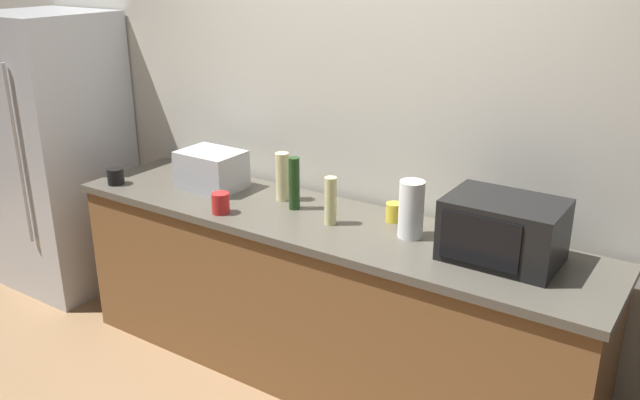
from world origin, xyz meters
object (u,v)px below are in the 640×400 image
(mug_yellow, at_px, (394,212))
(microwave, at_px, (503,230))
(mug_black, at_px, (116,176))
(bottle_hand_soap, at_px, (282,177))
(bottle_wine, at_px, (294,183))
(paper_towel_roll, at_px, (411,209))
(toaster_oven, at_px, (212,170))
(bottle_vinegar, at_px, (331,201))
(mug_red, at_px, (221,203))
(refrigerator, at_px, (59,154))

(mug_yellow, bearing_deg, microwave, -12.46)
(microwave, relative_size, mug_black, 5.11)
(bottle_hand_soap, relative_size, bottle_wine, 0.94)
(microwave, distance_m, mug_yellow, 0.60)
(mug_yellow, bearing_deg, paper_towel_roll, -39.84)
(toaster_oven, bearing_deg, microwave, -0.42)
(bottle_vinegar, height_order, bottle_wine, bottle_wine)
(mug_red, distance_m, mug_yellow, 0.87)
(paper_towel_roll, relative_size, bottle_vinegar, 1.14)
(toaster_oven, bearing_deg, bottle_wine, -1.25)
(refrigerator, xyz_separation_m, toaster_oven, (1.29, 0.06, 0.10))
(mug_red, distance_m, mug_black, 0.80)
(microwave, height_order, mug_black, microwave)
(bottle_vinegar, xyz_separation_m, mug_red, (-0.54, -0.19, -0.07))
(microwave, height_order, toaster_oven, microwave)
(paper_towel_roll, relative_size, bottle_hand_soap, 1.05)
(paper_towel_roll, bearing_deg, mug_black, -171.80)
(bottle_wine, relative_size, mug_black, 2.90)
(refrigerator, xyz_separation_m, bottle_vinegar, (2.13, -0.02, 0.12))
(bottle_vinegar, height_order, mug_yellow, bottle_vinegar)
(refrigerator, bearing_deg, mug_red, -7.46)
(microwave, xyz_separation_m, bottle_wine, (-1.09, -0.00, 0.00))
(toaster_oven, relative_size, bottle_vinegar, 1.44)
(toaster_oven, xyz_separation_m, bottle_wine, (0.57, -0.01, 0.03))
(paper_towel_roll, height_order, mug_red, paper_towel_roll)
(toaster_oven, bearing_deg, mug_yellow, 6.17)
(bottle_vinegar, xyz_separation_m, bottle_wine, (-0.26, 0.07, 0.02))
(mug_black, bearing_deg, paper_towel_roll, 8.20)
(bottle_vinegar, bearing_deg, microwave, 4.85)
(bottle_vinegar, distance_m, mug_yellow, 0.32)
(paper_towel_roll, height_order, mug_black, paper_towel_roll)
(mug_red, xyz_separation_m, mug_yellow, (0.78, 0.38, -0.01))
(mug_black, bearing_deg, bottle_vinegar, 7.54)
(refrigerator, relative_size, mug_yellow, 19.31)
(paper_towel_roll, xyz_separation_m, bottle_vinegar, (-0.39, -0.07, -0.02))
(toaster_oven, distance_m, paper_towel_roll, 1.23)
(microwave, height_order, bottle_hand_soap, microwave)
(bottle_wine, relative_size, mug_yellow, 2.92)
(refrigerator, bearing_deg, paper_towel_roll, 1.14)
(microwave, relative_size, toaster_oven, 1.41)
(microwave, relative_size, paper_towel_roll, 1.78)
(mug_black, bearing_deg, mug_red, -0.69)
(refrigerator, bearing_deg, mug_black, -14.07)
(mug_black, bearing_deg, bottle_hand_soap, 18.74)
(refrigerator, distance_m, bottle_hand_soap, 1.74)
(paper_towel_roll, relative_size, mug_black, 2.88)
(paper_towel_roll, xyz_separation_m, mug_black, (-1.73, -0.25, -0.09))
(bottle_vinegar, distance_m, mug_black, 1.35)
(refrigerator, relative_size, mug_red, 16.98)
(bottle_vinegar, bearing_deg, refrigerator, 179.41)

